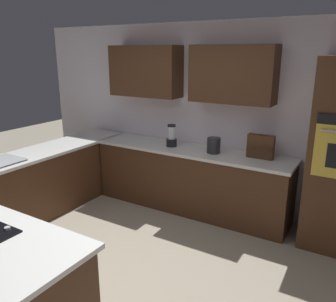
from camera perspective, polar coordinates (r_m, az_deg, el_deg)
ground_plane at (r=3.80m, az=-7.86°, el=-19.37°), size 14.00×14.00×0.00m
wall_back at (r=4.93m, az=5.93°, el=7.47°), size 6.00×0.44×2.60m
lower_cabinets_back at (r=4.92m, az=3.66°, el=-4.93°), size 2.80×0.60×0.86m
countertop_back at (r=4.78m, az=3.76°, el=0.11°), size 2.84×0.64×0.04m
lower_cabinets_side at (r=5.12m, az=-20.23°, el=-5.09°), size 0.60×2.90×0.86m
countertop_side at (r=4.98m, az=-20.73°, el=-0.25°), size 0.64×2.94×0.04m
blender at (r=4.87m, az=0.60°, el=2.33°), size 0.15×0.15×0.31m
spice_rack at (r=4.47m, az=15.14°, el=0.71°), size 0.33×0.11×0.30m
kettle at (r=4.59m, az=7.60°, el=0.94°), size 0.18×0.18×0.21m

